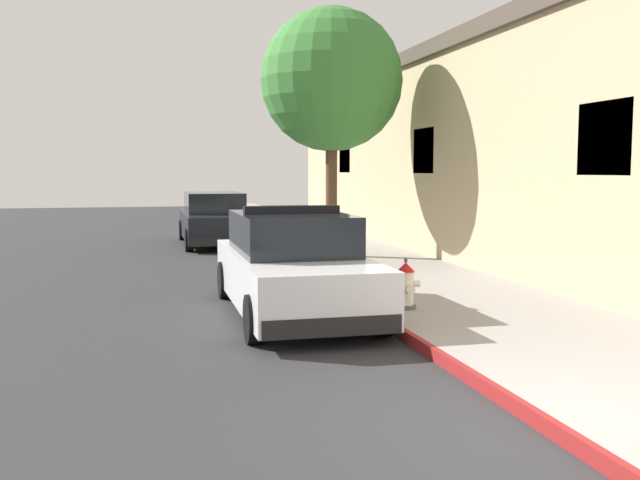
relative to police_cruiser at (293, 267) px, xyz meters
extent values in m
cube|color=#2B2B2D|center=(-3.22, 4.37, -0.84)|extent=(30.02, 60.00, 0.20)
cube|color=gray|center=(2.78, 4.37, -0.67)|extent=(3.34, 60.00, 0.15)
cube|color=maroon|center=(1.07, 4.37, -0.67)|extent=(0.08, 60.00, 0.15)
cube|color=tan|center=(7.28, 5.81, 1.71)|extent=(5.67, 25.40, 4.91)
cube|color=#473D33|center=(7.28, 5.81, 4.34)|extent=(5.91, 25.64, 0.36)
cube|color=black|center=(4.48, -1.30, 1.95)|extent=(0.06, 1.30, 1.10)
cube|color=black|center=(4.48, 5.81, 1.95)|extent=(0.06, 1.30, 1.10)
cube|color=black|center=(4.48, 12.92, 1.95)|extent=(0.06, 1.30, 1.10)
cube|color=white|center=(0.00, -0.04, -0.16)|extent=(1.84, 4.80, 0.76)
cube|color=black|center=(0.00, 0.11, 0.52)|extent=(1.64, 2.50, 0.60)
cube|color=black|center=(0.00, -2.38, -0.42)|extent=(1.76, 0.16, 0.24)
cube|color=black|center=(0.00, 2.30, -0.42)|extent=(1.76, 0.16, 0.24)
cylinder|color=black|center=(-0.86, 1.66, -0.42)|extent=(0.22, 0.64, 0.64)
cylinder|color=black|center=(0.86, 1.66, -0.42)|extent=(0.22, 0.64, 0.64)
cylinder|color=black|center=(-0.86, -1.74, -0.42)|extent=(0.22, 0.64, 0.64)
cylinder|color=black|center=(0.86, -1.74, -0.42)|extent=(0.22, 0.64, 0.64)
cube|color=black|center=(0.00, 0.06, 0.88)|extent=(1.48, 0.20, 0.12)
cube|color=red|center=(-0.35, 0.06, 0.88)|extent=(0.44, 0.18, 0.11)
cube|color=#1E33E0|center=(0.35, 0.06, 0.88)|extent=(0.44, 0.18, 0.11)
cube|color=black|center=(-0.18, 10.82, -0.16)|extent=(1.84, 4.80, 0.76)
cube|color=black|center=(-0.18, 10.97, 0.52)|extent=(1.64, 2.50, 0.60)
cube|color=black|center=(-0.18, 8.48, -0.42)|extent=(1.76, 0.16, 0.24)
cube|color=black|center=(-0.18, 13.16, -0.42)|extent=(1.76, 0.16, 0.24)
cylinder|color=black|center=(-1.04, 12.52, -0.42)|extent=(0.22, 0.64, 0.64)
cylinder|color=black|center=(0.68, 12.52, -0.42)|extent=(0.22, 0.64, 0.64)
cylinder|color=black|center=(-1.04, 9.12, -0.42)|extent=(0.22, 0.64, 0.64)
cylinder|color=black|center=(0.68, 9.12, -0.42)|extent=(0.22, 0.64, 0.64)
cylinder|color=#4C4C51|center=(1.58, -0.71, -0.56)|extent=(0.32, 0.32, 0.06)
cylinder|color=silver|center=(1.58, -0.71, -0.28)|extent=(0.24, 0.24, 0.50)
cone|color=red|center=(1.58, -0.71, 0.04)|extent=(0.28, 0.28, 0.14)
cylinder|color=#4C4C51|center=(1.58, -0.71, 0.14)|extent=(0.05, 0.05, 0.06)
cylinder|color=silver|center=(1.41, -0.71, -0.22)|extent=(0.10, 0.10, 0.10)
cylinder|color=silver|center=(1.75, -0.71, -0.22)|extent=(0.10, 0.10, 0.10)
cylinder|color=silver|center=(1.58, -0.89, -0.27)|extent=(0.13, 0.12, 0.13)
cylinder|color=brown|center=(2.20, 6.07, 0.92)|extent=(0.28, 0.28, 3.03)
sphere|color=#387A33|center=(2.20, 6.07, 3.63)|extent=(3.40, 3.40, 3.40)
camera|label=1|loc=(-2.19, -10.73, 1.48)|focal=40.28mm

